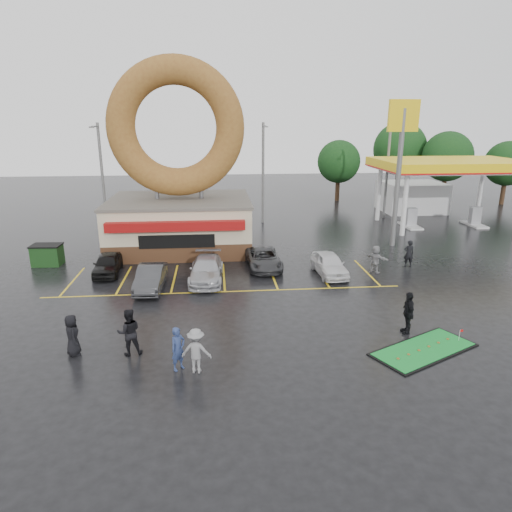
{
  "coord_description": "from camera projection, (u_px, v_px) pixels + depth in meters",
  "views": [
    {
      "loc": [
        -0.45,
        -20.51,
        9.27
      ],
      "look_at": [
        1.7,
        2.87,
        2.2
      ],
      "focal_mm": 32.0,
      "sensor_mm": 36.0,
      "label": 1
    }
  ],
  "objects": [
    {
      "name": "shell_sign",
      "position": [
        401.0,
        146.0,
        32.72
      ],
      "size": [
        2.2,
        0.36,
        10.6
      ],
      "color": "slate",
      "rests_on": "ground"
    },
    {
      "name": "car_white",
      "position": [
        329.0,
        264.0,
        28.15
      ],
      "size": [
        1.84,
        4.08,
        1.36
      ],
      "primitive_type": "imported",
      "rotation": [
        0.0,
        0.0,
        0.06
      ],
      "color": "silver",
      "rests_on": "ground"
    },
    {
      "name": "donut_shop",
      "position": [
        179.0,
        188.0,
        33.09
      ],
      "size": [
        10.2,
        8.7,
        13.5
      ],
      "color": "#472B19",
      "rests_on": "ground"
    },
    {
      "name": "person_hoodie",
      "position": [
        196.0,
        351.0,
        17.18
      ],
      "size": [
        1.25,
        0.86,
        1.78
      ],
      "primitive_type": "imported",
      "rotation": [
        0.0,
        0.0,
        2.96
      ],
      "color": "gray",
      "rests_on": "ground"
    },
    {
      "name": "ground",
      "position": [
        227.0,
        317.0,
        22.27
      ],
      "size": [
        120.0,
        120.0,
        0.0
      ],
      "primitive_type": "plane",
      "color": "black",
      "rests_on": "ground"
    },
    {
      "name": "tree_far_c",
      "position": [
        400.0,
        149.0,
        54.93
      ],
      "size": [
        6.3,
        6.3,
        9.0
      ],
      "color": "#332114",
      "rests_on": "ground"
    },
    {
      "name": "dumpster",
      "position": [
        47.0,
        255.0,
        30.03
      ],
      "size": [
        1.86,
        1.29,
        1.3
      ],
      "primitive_type": "cube",
      "rotation": [
        0.0,
        0.0,
        -0.05
      ],
      "color": "#1A4018",
      "rests_on": "ground"
    },
    {
      "name": "gas_station",
      "position": [
        432.0,
        181.0,
        42.92
      ],
      "size": [
        12.3,
        13.65,
        5.9
      ],
      "color": "silver",
      "rests_on": "ground"
    },
    {
      "name": "tree_far_b",
      "position": [
        507.0,
        164.0,
        50.46
      ],
      "size": [
        4.9,
        4.9,
        7.0
      ],
      "color": "#332114",
      "rests_on": "ground"
    },
    {
      "name": "streetlight_right",
      "position": [
        388.0,
        168.0,
        43.19
      ],
      "size": [
        0.4,
        2.21,
        9.0
      ],
      "color": "slate",
      "rests_on": "ground"
    },
    {
      "name": "person_blackjkt",
      "position": [
        129.0,
        332.0,
        18.48
      ],
      "size": [
        1.1,
        0.93,
        1.98
      ],
      "primitive_type": "imported",
      "rotation": [
        0.0,
        0.0,
        3.35
      ],
      "color": "black",
      "rests_on": "ground"
    },
    {
      "name": "person_cameraman",
      "position": [
        408.0,
        312.0,
        20.37
      ],
      "size": [
        0.58,
        1.18,
        1.95
      ],
      "primitive_type": "imported",
      "rotation": [
        0.0,
        0.0,
        -1.67
      ],
      "color": "black",
      "rests_on": "ground"
    },
    {
      "name": "person_walker_far",
      "position": [
        409.0,
        254.0,
        29.62
      ],
      "size": [
        0.69,
        0.5,
        1.78
      ],
      "primitive_type": "imported",
      "rotation": [
        0.0,
        0.0,
        3.02
      ],
      "color": "black",
      "rests_on": "ground"
    },
    {
      "name": "person_walker_near",
      "position": [
        376.0,
        259.0,
        28.53
      ],
      "size": [
        1.37,
        1.6,
        1.74
      ],
      "primitive_type": "imported",
      "rotation": [
        0.0,
        0.0,
        2.21
      ],
      "color": "gray",
      "rests_on": "ground"
    },
    {
      "name": "car_silver",
      "position": [
        206.0,
        270.0,
        27.09
      ],
      "size": [
        2.14,
        4.78,
        1.36
      ],
      "primitive_type": "imported",
      "rotation": [
        0.0,
        0.0,
        -0.05
      ],
      "color": "#ABABB0",
      "rests_on": "ground"
    },
    {
      "name": "putting_green",
      "position": [
        424.0,
        349.0,
        19.04
      ],
      "size": [
        5.05,
        3.9,
        0.58
      ],
      "color": "black",
      "rests_on": "ground"
    },
    {
      "name": "person_blue",
      "position": [
        178.0,
        349.0,
        17.38
      ],
      "size": [
        0.75,
        0.74,
        1.74
      ],
      "primitive_type": "imported",
      "rotation": [
        0.0,
        0.0,
        0.75
      ],
      "color": "navy",
      "rests_on": "ground"
    },
    {
      "name": "streetlight_left",
      "position": [
        102.0,
        174.0,
        39.01
      ],
      "size": [
        0.4,
        2.21,
        9.0
      ],
      "color": "slate",
      "rests_on": "ground"
    },
    {
      "name": "tree_far_a",
      "position": [
        447.0,
        157.0,
        51.66
      ],
      "size": [
        5.6,
        5.6,
        8.0
      ],
      "color": "#332114",
      "rests_on": "ground"
    },
    {
      "name": "streetlight_mid",
      "position": [
        263.0,
        171.0,
        41.19
      ],
      "size": [
        0.4,
        2.21,
        9.0
      ],
      "color": "slate",
      "rests_on": "ground"
    },
    {
      "name": "car_dgrey",
      "position": [
        151.0,
        278.0,
        25.77
      ],
      "size": [
        1.55,
        4.09,
        1.33
      ],
      "primitive_type": "imported",
      "rotation": [
        0.0,
        0.0,
        -0.03
      ],
      "color": "#323235",
      "rests_on": "ground"
    },
    {
      "name": "car_grey",
      "position": [
        263.0,
        259.0,
        29.43
      ],
      "size": [
        2.21,
        4.54,
        1.24
      ],
      "primitive_type": "imported",
      "rotation": [
        0.0,
        0.0,
        0.03
      ],
      "color": "#333336",
      "rests_on": "ground"
    },
    {
      "name": "tree_far_d",
      "position": [
        339.0,
        162.0,
        52.7
      ],
      "size": [
        4.9,
        4.9,
        7.0
      ],
      "color": "#332114",
      "rests_on": "ground"
    },
    {
      "name": "car_black",
      "position": [
        108.0,
        264.0,
        28.3
      ],
      "size": [
        1.73,
        3.86,
        1.29
      ],
      "primitive_type": "imported",
      "rotation": [
        0.0,
        0.0,
        0.06
      ],
      "color": "black",
      "rests_on": "ground"
    },
    {
      "name": "person_bystander",
      "position": [
        72.0,
        335.0,
        18.47
      ],
      "size": [
        0.85,
        1.0,
        1.74
      ],
      "primitive_type": "imported",
      "rotation": [
        0.0,
        0.0,
        1.99
      ],
      "color": "black",
      "rests_on": "ground"
    }
  ]
}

